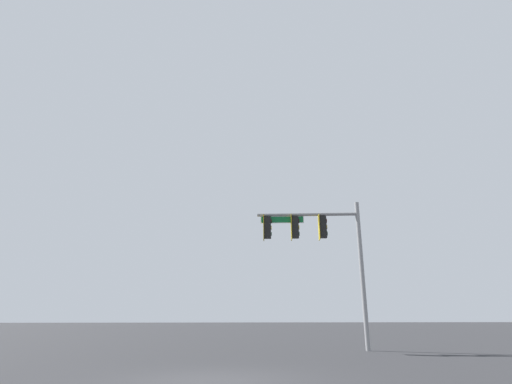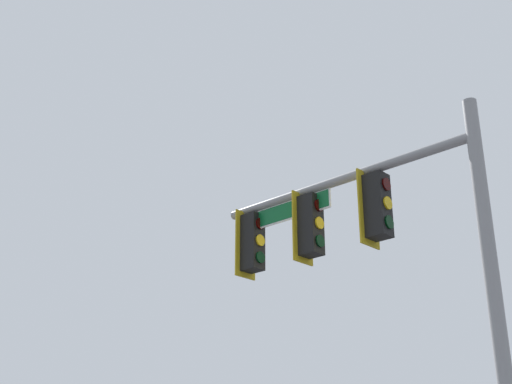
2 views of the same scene
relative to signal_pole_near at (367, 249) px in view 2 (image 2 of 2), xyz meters
The scene contains 1 object.
signal_pole_near is the anchor object (origin of this frame).
Camera 2 is at (-9.72, 1.91, 1.64)m, focal length 50.00 mm.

